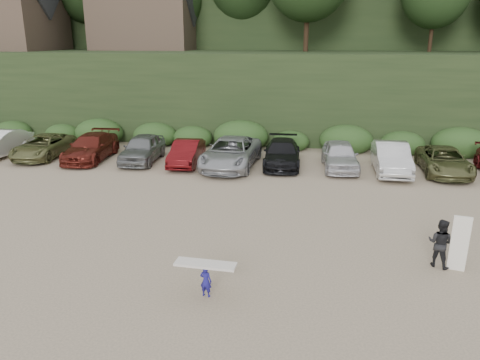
# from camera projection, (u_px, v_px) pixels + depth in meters

# --- Properties ---
(ground) EXTENTS (120.00, 120.00, 0.00)m
(ground) POSITION_uv_depth(u_px,v_px,m) (251.00, 239.00, 16.98)
(ground) COLOR tan
(ground) RESTS_ON ground
(parked_cars) EXTENTS (39.38, 6.23, 1.63)m
(parked_cars) POSITION_uv_depth(u_px,v_px,m) (255.00, 153.00, 26.35)
(parked_cars) COLOR #A6A6AA
(parked_cars) RESTS_ON ground
(child_surfer) EXTENTS (1.75, 0.59, 1.03)m
(child_surfer) POSITION_uv_depth(u_px,v_px,m) (206.00, 274.00, 13.04)
(child_surfer) COLOR navy
(child_surfer) RESTS_ON ground
(adult_surfer) EXTENTS (1.25, 0.94, 1.87)m
(adult_surfer) POSITION_uv_depth(u_px,v_px,m) (442.00, 243.00, 14.73)
(adult_surfer) COLOR black
(adult_surfer) RESTS_ON ground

